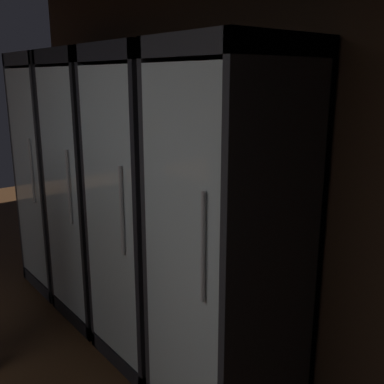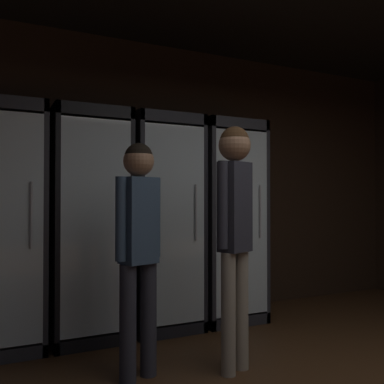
# 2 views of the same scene
# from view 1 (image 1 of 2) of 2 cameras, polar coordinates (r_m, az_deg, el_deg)

# --- Properties ---
(wall_back) EXTENTS (6.00, 0.06, 2.80)m
(wall_back) POSITION_cam_1_polar(r_m,az_deg,el_deg) (2.52, 10.98, 5.15)
(wall_back) COLOR black
(wall_back) RESTS_ON ground
(cooler_far_left) EXTENTS (0.64, 0.70, 1.97)m
(cooler_far_left) POSITION_cam_1_polar(r_m,az_deg,el_deg) (4.03, -15.13, 2.06)
(cooler_far_left) COLOR #2B2B30
(cooler_far_left) RESTS_ON ground
(cooler_left) EXTENTS (0.64, 0.70, 1.97)m
(cooler_left) POSITION_cam_1_polar(r_m,az_deg,el_deg) (3.42, -10.47, 0.20)
(cooler_left) COLOR black
(cooler_left) RESTS_ON ground
(cooler_center) EXTENTS (0.64, 0.70, 1.97)m
(cooler_center) POSITION_cam_1_polar(r_m,az_deg,el_deg) (2.86, -3.85, -2.47)
(cooler_center) COLOR black
(cooler_center) RESTS_ON ground
(cooler_right) EXTENTS (0.64, 0.70, 1.97)m
(cooler_right) POSITION_cam_1_polar(r_m,az_deg,el_deg) (2.36, 5.77, -6.22)
(cooler_right) COLOR #2B2B30
(cooler_right) RESTS_ON ground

